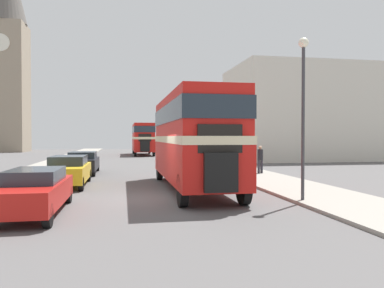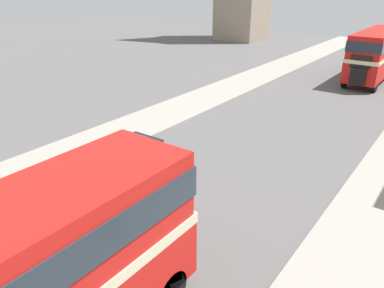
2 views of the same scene
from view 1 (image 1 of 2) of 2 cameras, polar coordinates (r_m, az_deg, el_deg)
The scene contains 11 objects.
ground_plane at distance 14.77m, azimuth -6.22°, elevation -8.28°, with size 120.00×120.00×0.00m, color #565454.
sidewalk_right at distance 16.67m, azimuth 17.78°, elevation -7.04°, with size 3.50×120.00×0.12m.
double_decker_bus at distance 17.00m, azimuth 0.01°, elevation 1.44°, with size 2.50×10.28×4.19m.
bus_distant at distance 49.80m, azimuth -7.50°, elevation 1.16°, with size 2.55×9.83×4.09m.
car_parked_near at distance 12.70m, azimuth -22.89°, elevation -6.55°, with size 1.71×4.67×1.39m.
car_parked_mid at distance 19.24m, azimuth -18.34°, elevation -3.84°, with size 1.80×4.56×1.47m.
car_parked_far at distance 25.34m, azimuth -16.30°, elevation -2.69°, with size 1.84×4.60×1.43m.
pedestrian_walking at distance 23.81m, azimuth 10.35°, elevation -2.07°, with size 0.35×0.35×1.72m.
street_lamp at distance 14.20m, azimuth 16.59°, elevation 7.33°, with size 0.36×0.36×5.86m.
church_tower at distance 67.93m, azimuth -26.44°, elevation 13.80°, with size 6.21×6.21×34.11m.
shop_building_block at distance 43.33m, azimuth 20.63°, elevation 4.26°, with size 21.97×10.24×9.69m.
Camera 1 is at (-1.07, -14.53, 2.41)m, focal length 35.00 mm.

